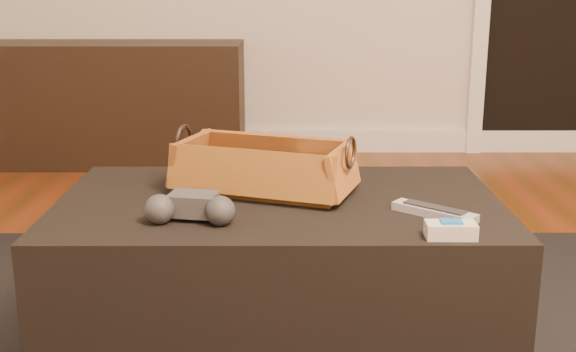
{
  "coord_description": "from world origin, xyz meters",
  "views": [
    {
      "loc": [
        -0.18,
        -1.16,
        0.91
      ],
      "look_at": [
        -0.17,
        0.39,
        0.49
      ],
      "focal_mm": 45.0,
      "sensor_mm": 36.0,
      "label": 1
    }
  ],
  "objects_px": {
    "silver_remote": "(434,212)",
    "cream_gadget": "(451,230)",
    "wicker_basket": "(264,171)",
    "media_cabinet": "(90,103)",
    "game_controller": "(191,208)",
    "ottoman": "(279,285)",
    "tv_remote": "(253,181)"
  },
  "relations": [
    {
      "from": "tv_remote",
      "to": "silver_remote",
      "type": "xyz_separation_m",
      "value": [
        0.39,
        -0.18,
        -0.02
      ]
    },
    {
      "from": "media_cabinet",
      "to": "ottoman",
      "type": "height_order",
      "value": "media_cabinet"
    },
    {
      "from": "media_cabinet",
      "to": "wicker_basket",
      "type": "relative_size",
      "value": 3.39
    },
    {
      "from": "wicker_basket",
      "to": "silver_remote",
      "type": "xyz_separation_m",
      "value": [
        0.36,
        -0.19,
        -0.04
      ]
    },
    {
      "from": "wicker_basket",
      "to": "game_controller",
      "type": "height_order",
      "value": "wicker_basket"
    },
    {
      "from": "ottoman",
      "to": "wicker_basket",
      "type": "relative_size",
      "value": 2.17
    },
    {
      "from": "media_cabinet",
      "to": "game_controller",
      "type": "bearing_deg",
      "value": -70.18
    },
    {
      "from": "wicker_basket",
      "to": "silver_remote",
      "type": "distance_m",
      "value": 0.41
    },
    {
      "from": "ottoman",
      "to": "wicker_basket",
      "type": "height_order",
      "value": "wicker_basket"
    },
    {
      "from": "media_cabinet",
      "to": "cream_gadget",
      "type": "xyz_separation_m",
      "value": [
        1.33,
        -2.35,
        0.14
      ]
    },
    {
      "from": "tv_remote",
      "to": "cream_gadget",
      "type": "relative_size",
      "value": 2.25
    },
    {
      "from": "ottoman",
      "to": "wicker_basket",
      "type": "xyz_separation_m",
      "value": [
        -0.04,
        0.07,
        0.26
      ]
    },
    {
      "from": "media_cabinet",
      "to": "cream_gadget",
      "type": "relative_size",
      "value": 16.05
    },
    {
      "from": "tv_remote",
      "to": "game_controller",
      "type": "distance_m",
      "value": 0.25
    },
    {
      "from": "game_controller",
      "to": "cream_gadget",
      "type": "bearing_deg",
      "value": -10.72
    },
    {
      "from": "media_cabinet",
      "to": "tv_remote",
      "type": "xyz_separation_m",
      "value": [
        0.93,
        -2.04,
        0.15
      ]
    },
    {
      "from": "silver_remote",
      "to": "tv_remote",
      "type": "bearing_deg",
      "value": 154.87
    },
    {
      "from": "tv_remote",
      "to": "game_controller",
      "type": "height_order",
      "value": "game_controller"
    },
    {
      "from": "silver_remote",
      "to": "game_controller",
      "type": "bearing_deg",
      "value": -175.87
    },
    {
      "from": "tv_remote",
      "to": "cream_gadget",
      "type": "bearing_deg",
      "value": -25.33
    },
    {
      "from": "wicker_basket",
      "to": "game_controller",
      "type": "xyz_separation_m",
      "value": [
        -0.14,
        -0.23,
        -0.02
      ]
    },
    {
      "from": "media_cabinet",
      "to": "tv_remote",
      "type": "bearing_deg",
      "value": -65.43
    },
    {
      "from": "media_cabinet",
      "to": "cream_gadget",
      "type": "distance_m",
      "value": 2.71
    },
    {
      "from": "ottoman",
      "to": "cream_gadget",
      "type": "relative_size",
      "value": 10.25
    },
    {
      "from": "wicker_basket",
      "to": "cream_gadget",
      "type": "bearing_deg",
      "value": -41.3
    },
    {
      "from": "ottoman",
      "to": "game_controller",
      "type": "distance_m",
      "value": 0.34
    },
    {
      "from": "wicker_basket",
      "to": "silver_remote",
      "type": "height_order",
      "value": "wicker_basket"
    },
    {
      "from": "silver_remote",
      "to": "cream_gadget",
      "type": "relative_size",
      "value": 1.73
    },
    {
      "from": "wicker_basket",
      "to": "cream_gadget",
      "type": "xyz_separation_m",
      "value": [
        0.37,
        -0.32,
        -0.03
      ]
    },
    {
      "from": "game_controller",
      "to": "ottoman",
      "type": "bearing_deg",
      "value": 41.71
    },
    {
      "from": "ottoman",
      "to": "tv_remote",
      "type": "height_order",
      "value": "tv_remote"
    },
    {
      "from": "media_cabinet",
      "to": "silver_remote",
      "type": "xyz_separation_m",
      "value": [
        1.32,
        -2.22,
        0.13
      ]
    }
  ]
}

